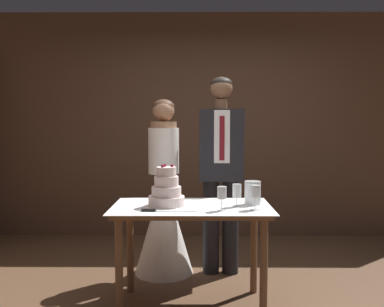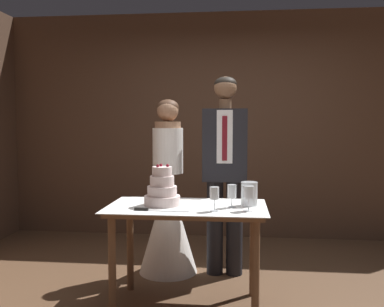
% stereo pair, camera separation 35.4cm
% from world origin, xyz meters
% --- Properties ---
extents(ground_plane, '(40.00, 40.00, 0.00)m').
position_xyz_m(ground_plane, '(0.00, 0.00, 0.00)').
color(ground_plane, brown).
extents(wall_back, '(5.59, 0.12, 2.71)m').
position_xyz_m(wall_back, '(0.00, 2.12, 1.36)').
color(wall_back, '#513828').
rests_on(wall_back, ground_plane).
extents(cake_table, '(1.19, 0.69, 0.77)m').
position_xyz_m(cake_table, '(-0.23, 0.04, 0.66)').
color(cake_table, brown).
rests_on(cake_table, ground_plane).
extents(tiered_cake, '(0.27, 0.27, 0.32)m').
position_xyz_m(tiered_cake, '(-0.42, 0.04, 0.88)').
color(tiered_cake, beige).
rests_on(tiered_cake, cake_table).
extents(cake_knife, '(0.39, 0.03, 0.02)m').
position_xyz_m(cake_knife, '(-0.47, -0.17, 0.78)').
color(cake_knife, silver).
rests_on(cake_knife, cake_table).
extents(wine_glass_near, '(0.07, 0.07, 0.17)m').
position_xyz_m(wine_glass_near, '(-0.02, -0.13, 0.89)').
color(wine_glass_near, silver).
rests_on(wine_glass_near, cake_table).
extents(wine_glass_middle, '(0.07, 0.07, 0.17)m').
position_xyz_m(wine_glass_middle, '(0.10, 0.01, 0.88)').
color(wine_glass_middle, silver).
rests_on(wine_glass_middle, cake_table).
extents(wine_glass_far, '(0.08, 0.08, 0.18)m').
position_xyz_m(wine_glass_far, '(0.22, -0.10, 0.89)').
color(wine_glass_far, silver).
rests_on(wine_glass_far, cake_table).
extents(hurricane_candle, '(0.12, 0.12, 0.18)m').
position_xyz_m(hurricane_candle, '(0.23, 0.10, 0.85)').
color(hurricane_candle, silver).
rests_on(hurricane_candle, cake_table).
extents(bride, '(0.54, 0.54, 1.61)m').
position_xyz_m(bride, '(-0.50, 0.75, 0.59)').
color(bride, white).
rests_on(bride, ground_plane).
extents(groom, '(0.40, 0.25, 1.81)m').
position_xyz_m(groom, '(0.03, 0.75, 1.01)').
color(groom, black).
rests_on(groom, ground_plane).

